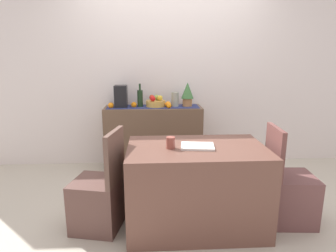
% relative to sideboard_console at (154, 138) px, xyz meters
% --- Properties ---
extents(ground_plane, '(6.40, 6.40, 0.02)m').
position_rel_sideboard_console_xyz_m(ground_plane, '(0.23, -0.92, -0.43)').
color(ground_plane, beige).
rests_on(ground_plane, ground).
extents(room_wall_rear, '(6.40, 0.06, 2.70)m').
position_rel_sideboard_console_xyz_m(room_wall_rear, '(0.23, 0.26, 0.93)').
color(room_wall_rear, silver).
rests_on(room_wall_rear, ground).
extents(sideboard_console, '(1.27, 0.42, 0.85)m').
position_rel_sideboard_console_xyz_m(sideboard_console, '(0.00, 0.00, 0.00)').
color(sideboard_console, brown).
rests_on(sideboard_console, ground).
extents(table_runner, '(1.20, 0.32, 0.01)m').
position_rel_sideboard_console_xyz_m(table_runner, '(0.00, 0.00, 0.43)').
color(table_runner, navy).
rests_on(table_runner, sideboard_console).
extents(fruit_bowl, '(0.25, 0.25, 0.08)m').
position_rel_sideboard_console_xyz_m(fruit_bowl, '(0.03, 0.00, 0.47)').
color(fruit_bowl, gold).
rests_on(fruit_bowl, table_runner).
extents(apple_upper, '(0.07, 0.07, 0.07)m').
position_rel_sideboard_console_xyz_m(apple_upper, '(-0.02, 0.04, 0.54)').
color(apple_upper, '#B2351E').
rests_on(apple_upper, fruit_bowl).
extents(apple_rear, '(0.07, 0.07, 0.07)m').
position_rel_sideboard_console_xyz_m(apple_rear, '(0.09, -0.03, 0.55)').
color(apple_rear, gold).
rests_on(apple_rear, fruit_bowl).
extents(apple_left, '(0.07, 0.07, 0.07)m').
position_rel_sideboard_console_xyz_m(apple_left, '(-0.00, -0.07, 0.54)').
color(apple_left, red).
rests_on(apple_left, fruit_bowl).
extents(apple_right, '(0.07, 0.07, 0.07)m').
position_rel_sideboard_console_xyz_m(apple_right, '(0.05, 0.05, 0.54)').
color(apple_right, '#8BA142').
rests_on(apple_right, fruit_bowl).
extents(wine_bottle, '(0.07, 0.07, 0.30)m').
position_rel_sideboard_console_xyz_m(wine_bottle, '(-0.17, 0.00, 0.54)').
color(wine_bottle, '#1B3219').
rests_on(wine_bottle, sideboard_console).
extents(coffee_maker, '(0.16, 0.18, 0.28)m').
position_rel_sideboard_console_xyz_m(coffee_maker, '(-0.42, 0.00, 0.57)').
color(coffee_maker, black).
rests_on(coffee_maker, sideboard_console).
extents(ceramic_vase, '(0.09, 0.09, 0.19)m').
position_rel_sideboard_console_xyz_m(ceramic_vase, '(0.29, 0.00, 0.52)').
color(ceramic_vase, gray).
rests_on(ceramic_vase, sideboard_console).
extents(potted_plant, '(0.16, 0.16, 0.32)m').
position_rel_sideboard_console_xyz_m(potted_plant, '(0.45, 0.00, 0.60)').
color(potted_plant, '#A76F41').
rests_on(potted_plant, sideboard_console).
extents(orange_loose_mid, '(0.07, 0.07, 0.07)m').
position_rel_sideboard_console_xyz_m(orange_loose_mid, '(-0.25, -0.04, 0.46)').
color(orange_loose_mid, orange).
rests_on(orange_loose_mid, sideboard_console).
extents(orange_loose_near_bowl, '(0.08, 0.08, 0.08)m').
position_rel_sideboard_console_xyz_m(orange_loose_near_bowl, '(0.19, -0.04, 0.46)').
color(orange_loose_near_bowl, orange).
rests_on(orange_loose_near_bowl, sideboard_console).
extents(orange_loose_end, '(0.07, 0.07, 0.07)m').
position_rel_sideboard_console_xyz_m(orange_loose_end, '(-0.54, -0.07, 0.46)').
color(orange_loose_end, orange).
rests_on(orange_loose_end, sideboard_console).
extents(orange_loose_far, '(0.06, 0.06, 0.06)m').
position_rel_sideboard_console_xyz_m(orange_loose_far, '(0.20, -0.12, 0.46)').
color(orange_loose_far, orange).
rests_on(orange_loose_far, sideboard_console).
extents(dining_table, '(1.19, 0.76, 0.74)m').
position_rel_sideboard_console_xyz_m(dining_table, '(0.36, -1.41, -0.05)').
color(dining_table, brown).
rests_on(dining_table, ground).
extents(open_book, '(0.30, 0.24, 0.02)m').
position_rel_sideboard_console_xyz_m(open_book, '(0.37, -1.42, 0.32)').
color(open_book, white).
rests_on(open_book, dining_table).
extents(coffee_cup, '(0.08, 0.08, 0.10)m').
position_rel_sideboard_console_xyz_m(coffee_cup, '(0.13, -1.44, 0.36)').
color(coffee_cup, brown).
rests_on(coffee_cup, dining_table).
extents(chair_near_window, '(0.48, 0.48, 0.90)m').
position_rel_sideboard_console_xyz_m(chair_near_window, '(-0.50, -1.41, -0.16)').
color(chair_near_window, brown).
rests_on(chair_near_window, ground).
extents(chair_by_corner, '(0.43, 0.43, 0.90)m').
position_rel_sideboard_console_xyz_m(chair_by_corner, '(1.22, -1.40, -0.16)').
color(chair_by_corner, brown).
rests_on(chair_by_corner, ground).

